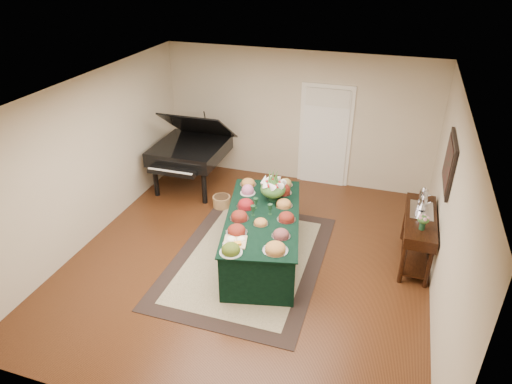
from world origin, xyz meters
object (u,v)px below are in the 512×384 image
(buffet_table, at_px, (263,236))
(grand_piano, at_px, (190,150))
(mahogany_sideboard, at_px, (419,226))
(floral_centerpiece, at_px, (273,186))

(buffet_table, relative_size, grand_piano, 1.52)
(buffet_table, height_order, mahogany_sideboard, mahogany_sideboard)
(buffet_table, distance_m, grand_piano, 2.85)
(buffet_table, height_order, floral_centerpiece, floral_centerpiece)
(buffet_table, distance_m, mahogany_sideboard, 2.41)
(mahogany_sideboard, bearing_deg, buffet_table, -164.52)
(mahogany_sideboard, bearing_deg, grand_piano, 164.32)
(floral_centerpiece, xyz_separation_m, mahogany_sideboard, (2.29, 0.14, -0.39))
(buffet_table, xyz_separation_m, floral_centerpiece, (0.02, 0.50, 0.65))
(grand_piano, bearing_deg, mahogany_sideboard, -15.68)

